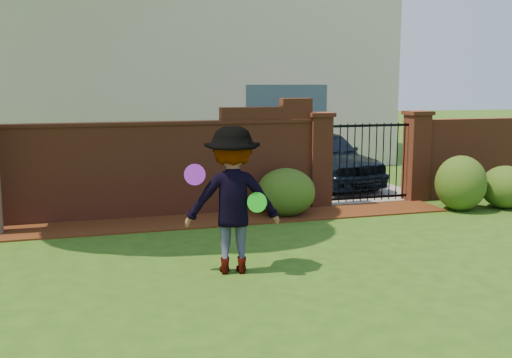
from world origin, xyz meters
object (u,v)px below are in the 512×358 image
object	(u,v)px
car	(325,158)
man	(232,201)
frisbee_purple	(195,175)
frisbee_green	(257,202)

from	to	relation	value
car	man	size ratio (longest dim) A/B	2.09
car	frisbee_purple	size ratio (longest dim) A/B	14.79
car	man	world-z (taller)	man
car	frisbee_green	size ratio (longest dim) A/B	15.63
frisbee_purple	frisbee_green	world-z (taller)	frisbee_purple
man	frisbee_purple	bearing A→B (deg)	12.28
man	frisbee_green	xyz separation A→B (m)	(0.24, -0.31, 0.02)
car	frisbee_purple	world-z (taller)	frisbee_purple
man	frisbee_green	bearing A→B (deg)	138.63
car	frisbee_green	distance (m)	7.09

